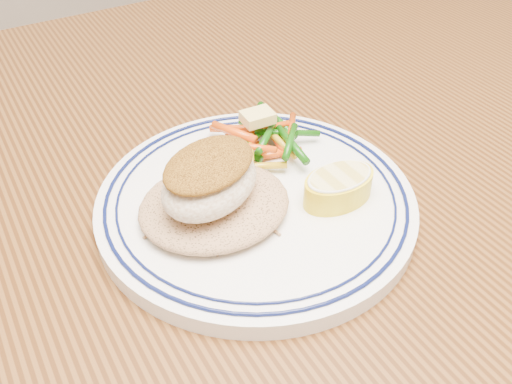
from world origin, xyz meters
The scene contains 7 objects.
dining_table centered at (0.00, 0.00, 0.65)m, with size 1.50×0.90×0.75m.
plate centered at (-0.02, -0.04, 0.76)m, with size 0.26×0.26×0.02m.
rice_pilaf centered at (-0.06, -0.04, 0.78)m, with size 0.12×0.11×0.02m, color #A57B52.
fish_fillet centered at (-0.06, -0.04, 0.80)m, with size 0.11×0.09×0.04m.
vegetable_pile centered at (0.02, 0.01, 0.78)m, with size 0.11×0.10×0.03m.
butter_pat centered at (0.02, 0.02, 0.80)m, with size 0.03×0.02×0.01m, color #EFDA74.
lemon_wedge centered at (0.04, -0.08, 0.78)m, with size 0.06×0.06×0.02m.
Camera 1 is at (-0.20, -0.35, 1.07)m, focal length 40.00 mm.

